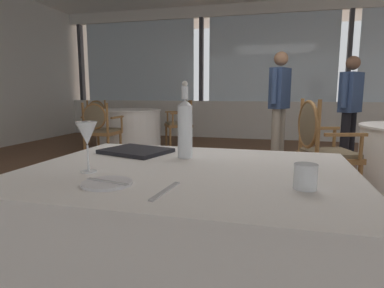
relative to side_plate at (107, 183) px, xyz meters
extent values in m
plane|color=brown|center=(0.37, 2.26, -0.75)|extent=(14.95, 14.95, 0.00)
cube|color=silver|center=(0.37, 6.57, -0.32)|extent=(10.01, 0.12, 0.85)
cube|color=silver|center=(0.37, 6.57, 2.10)|extent=(10.01, 0.12, 0.25)
cube|color=silver|center=(-2.77, 6.59, 1.04)|extent=(2.76, 0.02, 1.87)
cube|color=#333338|center=(-4.33, 6.57, 1.04)|extent=(0.08, 0.14, 1.87)
cube|color=silver|center=(0.37, 6.59, 1.04)|extent=(2.76, 0.02, 1.87)
cube|color=#333338|center=(-1.20, 6.57, 1.04)|extent=(0.08, 0.14, 1.87)
cube|color=#333338|center=(1.94, 6.57, 1.04)|extent=(0.08, 0.14, 1.87)
cube|color=white|center=(0.20, 0.30, -0.02)|extent=(1.35, 1.04, 0.02)
cube|color=white|center=(0.20, 0.30, -0.39)|extent=(1.31, 1.01, 0.72)
cylinder|color=white|center=(0.00, 0.00, 0.00)|extent=(0.17, 0.17, 0.01)
cube|color=silver|center=(0.00, 0.00, 0.01)|extent=(0.17, 0.05, 0.00)
cube|color=silver|center=(0.22, -0.02, 0.00)|extent=(0.04, 0.21, 0.00)
cylinder|color=white|center=(0.13, 0.52, 0.12)|extent=(0.07, 0.07, 0.25)
cone|color=white|center=(0.13, 0.52, 0.26)|extent=(0.07, 0.07, 0.03)
cylinder|color=white|center=(0.13, 0.52, 0.30)|extent=(0.03, 0.03, 0.06)
sphere|color=silver|center=(0.13, 0.52, 0.35)|extent=(0.03, 0.03, 0.03)
cylinder|color=white|center=(-0.16, 0.14, 0.00)|extent=(0.06, 0.06, 0.00)
cylinder|color=white|center=(-0.16, 0.14, 0.05)|extent=(0.01, 0.01, 0.10)
cone|color=white|center=(-0.16, 0.14, 0.15)|extent=(0.08, 0.08, 0.09)
cylinder|color=white|center=(0.65, 0.12, 0.04)|extent=(0.08, 0.08, 0.08)
cube|color=black|center=(-0.15, 0.57, 0.01)|extent=(0.38, 0.34, 0.02)
cylinder|color=white|center=(-2.08, 4.50, -0.02)|extent=(1.19, 1.19, 0.02)
cylinder|color=white|center=(-2.08, 4.50, -0.39)|extent=(1.15, 1.15, 0.72)
cube|color=olive|center=(-2.89, 4.97, -0.32)|extent=(0.63, 0.63, 0.05)
cube|color=#75664C|center=(-2.89, 4.97, -0.28)|extent=(0.58, 0.58, 0.04)
cylinder|color=olive|center=(-2.62, 5.04, -0.55)|extent=(0.04, 0.04, 0.40)
cylinder|color=olive|center=(-2.82, 4.70, -0.55)|extent=(0.04, 0.04, 0.40)
cylinder|color=olive|center=(-2.97, 5.24, -0.55)|extent=(0.04, 0.04, 0.40)
cylinder|color=olive|center=(-3.16, 4.90, -0.55)|extent=(0.04, 0.04, 0.40)
cylinder|color=olive|center=(-2.97, 5.24, -0.07)|extent=(0.04, 0.04, 0.44)
cylinder|color=olive|center=(-3.16, 4.90, -0.07)|extent=(0.04, 0.04, 0.44)
ellipsoid|color=#75664C|center=(-3.08, 5.08, -0.05)|extent=(0.24, 0.36, 0.37)
torus|color=olive|center=(-3.08, 5.08, -0.05)|extent=(0.22, 0.35, 0.39)
cube|color=olive|center=(-2.75, 5.18, -0.07)|extent=(0.34, 0.21, 0.03)
cylinder|color=olive|center=(-2.63, 5.11, -0.18)|extent=(0.03, 0.03, 0.22)
cube|color=olive|center=(-3.00, 4.74, -0.07)|extent=(0.34, 0.21, 0.03)
cylinder|color=olive|center=(-2.88, 4.67, -0.18)|extent=(0.03, 0.03, 0.22)
cube|color=olive|center=(-2.08, 3.57, -0.32)|extent=(0.46, 0.46, 0.05)
cube|color=#75664C|center=(-2.08, 3.57, -0.27)|extent=(0.42, 0.42, 0.04)
cylinder|color=olive|center=(-2.28, 3.77, -0.54)|extent=(0.04, 0.04, 0.40)
cylinder|color=olive|center=(-1.88, 3.77, -0.54)|extent=(0.04, 0.04, 0.40)
cylinder|color=olive|center=(-2.28, 3.37, -0.54)|extent=(0.04, 0.04, 0.40)
cylinder|color=olive|center=(-1.88, 3.37, -0.54)|extent=(0.04, 0.04, 0.40)
cylinder|color=olive|center=(-2.28, 3.37, -0.07)|extent=(0.04, 0.04, 0.44)
cylinder|color=olive|center=(-1.88, 3.37, -0.07)|extent=(0.04, 0.04, 0.44)
ellipsoid|color=#75664C|center=(-2.08, 3.35, -0.05)|extent=(0.39, 0.05, 0.37)
torus|color=olive|center=(-2.08, 3.35, -0.05)|extent=(0.39, 0.03, 0.39)
cube|color=olive|center=(-2.33, 3.59, -0.07)|extent=(0.04, 0.37, 0.03)
cylinder|color=olive|center=(-2.33, 3.73, -0.18)|extent=(0.03, 0.03, 0.22)
cube|color=olive|center=(-1.83, 3.59, -0.07)|extent=(0.04, 0.37, 0.03)
cylinder|color=olive|center=(-1.83, 3.73, -0.18)|extent=(0.03, 0.03, 0.22)
cube|color=olive|center=(-1.27, 4.97, -0.32)|extent=(0.63, 0.63, 0.05)
cube|color=#75664C|center=(-1.27, 4.97, -0.28)|extent=(0.58, 0.58, 0.04)
cylinder|color=olive|center=(-1.34, 4.70, -0.54)|extent=(0.04, 0.04, 0.40)
cylinder|color=olive|center=(-1.54, 5.05, -0.54)|extent=(0.04, 0.04, 0.40)
cylinder|color=olive|center=(-1.00, 4.90, -0.54)|extent=(0.04, 0.04, 0.40)
cylinder|color=olive|center=(-1.20, 5.25, -0.54)|extent=(0.04, 0.04, 0.40)
cylinder|color=olive|center=(-1.00, 4.90, -0.07)|extent=(0.04, 0.04, 0.46)
cylinder|color=olive|center=(-1.20, 5.25, -0.07)|extent=(0.04, 0.04, 0.46)
ellipsoid|color=#75664C|center=(-1.09, 5.08, -0.04)|extent=(0.24, 0.36, 0.38)
torus|color=olive|center=(-1.09, 5.08, -0.04)|extent=(0.23, 0.36, 0.40)
cube|color=olive|center=(-1.16, 4.75, -0.07)|extent=(0.34, 0.22, 0.03)
cylinder|color=olive|center=(-1.28, 4.68, -0.18)|extent=(0.03, 0.03, 0.22)
cube|color=olive|center=(-1.41, 5.18, -0.07)|extent=(0.34, 0.22, 0.03)
cylinder|color=olive|center=(-1.54, 5.11, -0.18)|extent=(0.03, 0.03, 0.22)
cube|color=olive|center=(1.03, 2.25, -0.29)|extent=(0.57, 0.57, 0.05)
cube|color=#75664C|center=(1.03, 2.25, -0.25)|extent=(0.53, 0.53, 0.04)
cylinder|color=olive|center=(1.17, 2.50, -0.53)|extent=(0.04, 0.04, 0.43)
cylinder|color=olive|center=(1.28, 2.12, -0.53)|extent=(0.04, 0.04, 0.43)
cylinder|color=olive|center=(0.79, 2.38, -0.53)|extent=(0.04, 0.04, 0.43)
cylinder|color=olive|center=(0.90, 2.00, -0.53)|extent=(0.04, 0.04, 0.43)
cylinder|color=olive|center=(0.79, 2.38, -0.01)|extent=(0.04, 0.04, 0.52)
cylinder|color=olive|center=(0.90, 2.00, -0.01)|extent=(0.04, 0.04, 0.52)
ellipsoid|color=#75664C|center=(0.83, 2.19, 0.02)|extent=(0.16, 0.39, 0.43)
torus|color=olive|center=(0.83, 2.19, 0.02)|extent=(0.16, 0.44, 0.45)
cube|color=olive|center=(0.98, 2.50, -0.05)|extent=(0.36, 0.14, 0.03)
cylinder|color=olive|center=(1.12, 2.54, -0.16)|extent=(0.03, 0.03, 0.22)
cube|color=olive|center=(1.12, 2.02, -0.05)|extent=(0.36, 0.14, 0.03)
cylinder|color=olive|center=(1.26, 2.06, -0.16)|extent=(0.03, 0.03, 0.22)
cylinder|color=gray|center=(0.54, 4.11, -0.34)|extent=(0.13, 0.13, 0.81)
cylinder|color=gray|center=(0.61, 4.28, -0.34)|extent=(0.13, 0.13, 0.81)
cube|color=#334770|center=(0.57, 4.19, 0.36)|extent=(0.33, 0.41, 0.61)
sphere|color=#9E7051|center=(0.57, 4.19, 0.80)|extent=(0.21, 0.21, 0.21)
cylinder|color=#334770|center=(0.49, 3.99, 0.39)|extent=(0.09, 0.09, 0.51)
cylinder|color=#334770|center=(0.66, 4.39, 0.39)|extent=(0.09, 0.09, 0.51)
cylinder|color=black|center=(1.52, 4.16, -0.36)|extent=(0.13, 0.13, 0.76)
cylinder|color=black|center=(1.62, 4.31, -0.36)|extent=(0.13, 0.13, 0.76)
cube|color=#334770|center=(1.57, 4.24, 0.31)|extent=(0.37, 0.41, 0.57)
sphere|color=brown|center=(1.57, 4.24, 0.72)|extent=(0.20, 0.20, 0.20)
cylinder|color=#334770|center=(1.45, 4.06, 0.33)|extent=(0.09, 0.09, 0.49)
cylinder|color=#334770|center=(1.70, 4.42, 0.33)|extent=(0.09, 0.09, 0.49)
camera|label=1|loc=(0.56, -0.97, 0.31)|focal=30.58mm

